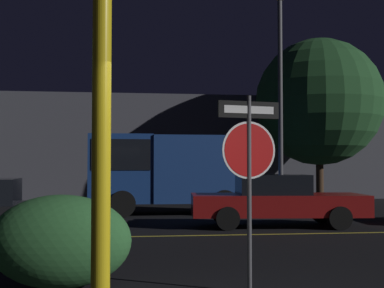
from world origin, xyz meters
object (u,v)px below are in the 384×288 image
Objects in this scene: stop_sign at (249,154)px; hedge_bush_1 at (60,242)px; yellow_pole_left at (101,161)px; passing_car_2 at (276,200)px; tree_1 at (319,102)px; delivery_truck at (165,168)px; street_lamp at (280,62)px.

stop_sign is 1.35× the size of hedge_bush_1.
yellow_pole_left is at bearing -76.93° from hedge_bush_1.
passing_car_2 is at bearing 59.82° from stop_sign.
yellow_pole_left is 0.69× the size of passing_car_2.
hedge_bush_1 is at bearing -121.79° from tree_1.
tree_1 reaches higher than passing_car_2.
passing_car_2 is at bearing 65.80° from yellow_pole_left.
stop_sign is 0.76× the size of yellow_pole_left.
tree_1 is at bearing 157.44° from passing_car_2.
tree_1 reaches higher than stop_sign.
tree_1 is (9.17, 14.79, 3.74)m from hedge_bush_1.
street_lamp is at bearing -94.57° from delivery_truck.
street_lamp reaches higher than hedge_bush_1.
street_lamp is at bearing 67.44° from yellow_pole_left.
passing_car_2 is at bearing -108.38° from street_lamp.
tree_1 is at bearing 54.85° from street_lamp.
delivery_truck is (-2.68, 4.11, 0.85)m from passing_car_2.
stop_sign is at bearing -13.60° from passing_car_2.
yellow_pole_left is 0.47× the size of tree_1.
delivery_truck reaches higher than stop_sign.
delivery_truck reaches higher than hedge_bush_1.
yellow_pole_left reaches higher than delivery_truck.
tree_1 reaches higher than hedge_bush_1.
yellow_pole_left is (-1.80, -2.29, -0.11)m from stop_sign.
yellow_pole_left reaches higher than passing_car_2.
hedge_bush_1 is (-0.64, 2.77, -1.05)m from yellow_pole_left.
yellow_pole_left is 14.85m from street_lamp.
street_lamp reaches higher than stop_sign.
yellow_pole_left is at bearing -112.56° from street_lamp.
passing_car_2 is 0.68× the size of tree_1.
street_lamp is (3.73, 11.03, 3.44)m from stop_sign.
delivery_truck is at bearing 83.40° from yellow_pole_left.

